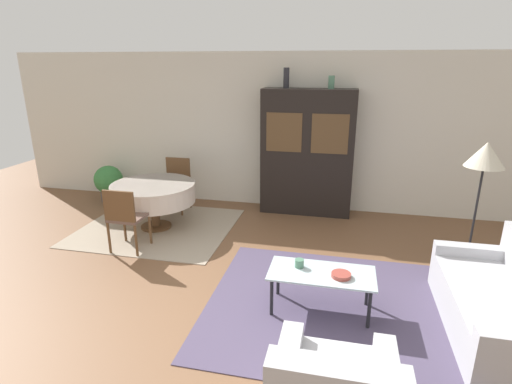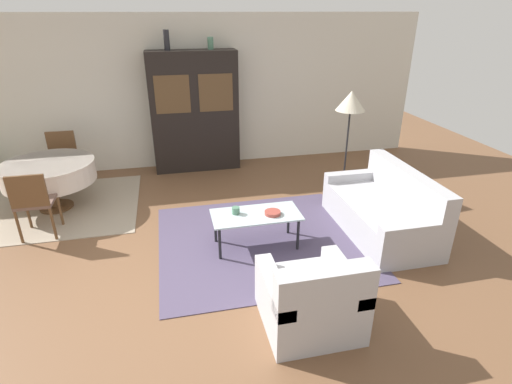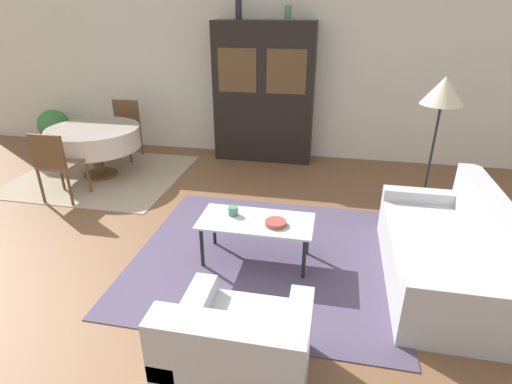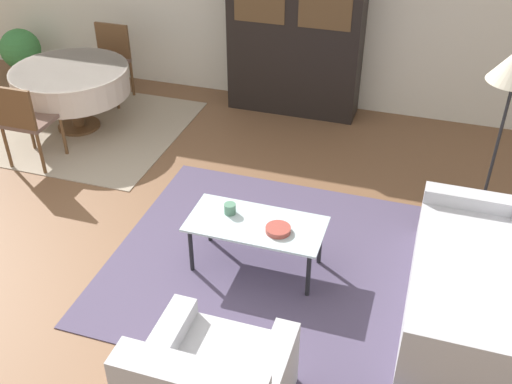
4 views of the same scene
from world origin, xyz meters
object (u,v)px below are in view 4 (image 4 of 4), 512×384
Objects in this scene: display_cabinet at (296,24)px; dining_chair_far at (110,57)px; couch at (483,285)px; bowl at (278,230)px; coffee_table at (256,228)px; dining_table at (71,81)px; dining_chair_near at (25,119)px; cup at (230,209)px; potted_plant at (21,52)px.

dining_chair_far is at bearing -170.21° from display_cabinet.
bowl is (-1.54, -0.04, 0.17)m from couch.
dining_table reaches higher than coffee_table.
dining_chair_far is at bearing 90.00° from dining_table.
dining_chair_near is 2.59m from cup.
bowl is at bearing -16.99° from dining_chair_near.
display_cabinet is 2.94m from cup.
coffee_table is 1.20× the size of dining_chair_far.
potted_plant is (-4.15, 2.72, -0.03)m from coffee_table.
dining_chair_far is (-2.71, 2.55, 0.13)m from coffee_table.
display_cabinet is 3.11× the size of potted_plant.
dining_chair_near is 1.34× the size of potted_plant.
dining_chair_far is 9.56× the size of cup.
dining_table is at bearing 146.53° from cup.
dining_chair_near reaches higher than coffee_table.
dining_chair_near is 2.38m from potted_plant.
coffee_table is 4.96m from potted_plant.
cup is (2.47, -1.63, -0.09)m from dining_table.
dining_chair_near reaches higher than cup.
dining_chair_near is (0.00, -0.86, -0.04)m from dining_table.
couch is at bearing -10.76° from dining_chair_near.
cup is at bearing -85.54° from display_cabinet.
dining_chair_far reaches higher than bowl.
coffee_table is at bearing -32.03° from dining_table.
cup is at bearing 165.20° from bowl.
display_cabinet reaches higher than dining_chair_far.
display_cabinet is 3.76m from potted_plant.
dining_table is at bearing -150.95° from display_cabinet.
dining_table is at bearing 90.00° from dining_chair_far.
bowl is (2.90, -0.89, -0.06)m from dining_chair_near.
cup is at bearing -17.37° from dining_chair_near.
cup is 0.14× the size of potted_plant.
dining_chair_near reaches higher than potted_plant.
cup reaches higher than bowl.
couch is 1.94× the size of dining_chair_far.
couch reaches higher than cup.
dining_chair_near is at bearing 163.01° from bowl.
dining_chair_far reaches higher than dining_table.
dining_chair_near is at bearing -52.57° from potted_plant.
display_cabinet is 2.34m from dining_chair_far.
cup reaches higher than coffee_table.
potted_plant is (-3.69, -0.22, -0.68)m from display_cabinet.
dining_chair_near reaches higher than dining_table.
potted_plant is at bearing 127.43° from dining_chair_near.
dining_chair_far is at bearing 90.00° from dining_chair_near.
cup is 4.73m from potted_plant.
dining_table is 0.86m from dining_chair_far.
couch is 4.77m from dining_table.
potted_plant reaches higher than cup.
cup is at bearing 134.74° from dining_chair_far.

